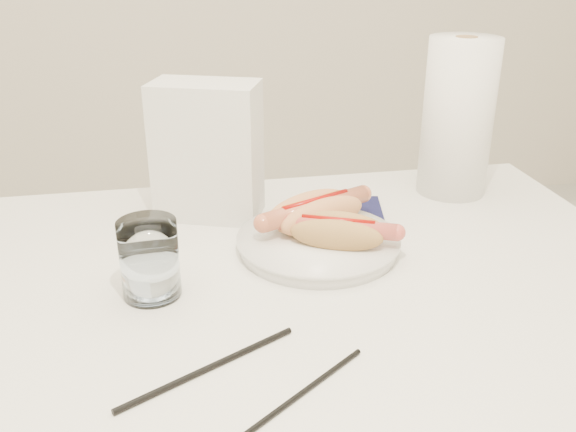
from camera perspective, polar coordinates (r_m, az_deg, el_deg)
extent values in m
cube|color=white|center=(0.88, -3.41, -7.46)|extent=(1.20, 0.80, 0.04)
cylinder|color=silver|center=(1.51, 16.31, -10.68)|extent=(0.04, 0.04, 0.71)
cylinder|color=white|center=(0.96, 2.72, -2.59)|extent=(0.24, 0.24, 0.02)
ellipsoid|color=#E7975C|center=(0.97, 3.14, 0.04)|extent=(0.16, 0.10, 0.05)
ellipsoid|color=#E7975C|center=(0.99, 1.86, 0.72)|extent=(0.16, 0.10, 0.05)
ellipsoid|color=#E7975C|center=(0.98, 2.48, -0.27)|extent=(0.15, 0.11, 0.03)
cylinder|color=#BF6343|center=(0.98, 2.50, 0.74)|extent=(0.19, 0.11, 0.03)
cylinder|color=#990A05|center=(0.97, 2.51, 1.41)|extent=(0.12, 0.06, 0.01)
ellipsoid|color=#BB8849|center=(0.91, 4.36, -1.73)|extent=(0.14, 0.09, 0.05)
ellipsoid|color=#BB8849|center=(0.94, 4.65, -0.92)|extent=(0.14, 0.09, 0.05)
ellipsoid|color=#BB8849|center=(0.93, 4.49, -1.91)|extent=(0.13, 0.10, 0.03)
cylinder|color=#CC5348|center=(0.92, 4.52, -0.99)|extent=(0.17, 0.09, 0.03)
cylinder|color=#990A05|center=(0.92, 4.54, -0.39)|extent=(0.10, 0.05, 0.01)
cylinder|color=white|center=(0.84, -12.37, -3.80)|extent=(0.08, 0.08, 0.11)
cylinder|color=black|center=(0.72, -7.09, -13.39)|extent=(0.20, 0.11, 0.01)
cylinder|color=black|center=(0.68, 1.49, -15.49)|extent=(0.15, 0.12, 0.01)
cube|color=silver|center=(1.05, -7.27, 5.83)|extent=(0.19, 0.15, 0.23)
cube|color=#121339|center=(1.08, 4.69, 0.19)|extent=(0.17, 0.17, 0.01)
cylinder|color=white|center=(1.18, 15.05, 8.56)|extent=(0.15, 0.15, 0.28)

